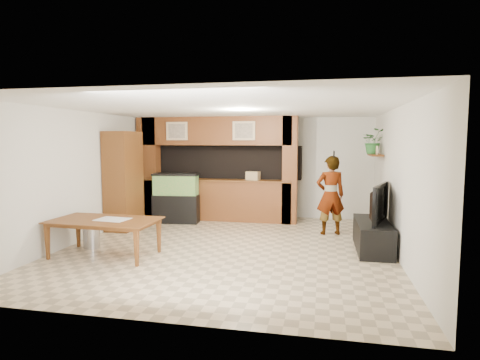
% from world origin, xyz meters
% --- Properties ---
extents(floor, '(6.50, 6.50, 0.00)m').
position_xyz_m(floor, '(0.00, 0.00, 0.00)').
color(floor, tan).
rests_on(floor, ground).
extents(ceiling, '(6.50, 6.50, 0.00)m').
position_xyz_m(ceiling, '(0.00, 0.00, 2.60)').
color(ceiling, white).
rests_on(ceiling, wall_back).
extents(wall_back, '(6.00, 0.00, 6.00)m').
position_xyz_m(wall_back, '(0.00, 3.25, 1.30)').
color(wall_back, beige).
rests_on(wall_back, floor).
extents(wall_left, '(0.00, 6.50, 6.50)m').
position_xyz_m(wall_left, '(-3.00, 0.00, 1.30)').
color(wall_left, beige).
rests_on(wall_left, floor).
extents(wall_right, '(0.00, 6.50, 6.50)m').
position_xyz_m(wall_right, '(3.00, 0.00, 1.30)').
color(wall_right, beige).
rests_on(wall_right, floor).
extents(partition, '(4.20, 0.99, 2.60)m').
position_xyz_m(partition, '(-0.95, 2.64, 1.31)').
color(partition, brown).
rests_on(partition, floor).
extents(wall_clock, '(0.05, 0.25, 0.25)m').
position_xyz_m(wall_clock, '(-2.97, 1.00, 1.90)').
color(wall_clock, black).
rests_on(wall_clock, wall_left).
extents(wall_shelf, '(0.25, 0.90, 0.04)m').
position_xyz_m(wall_shelf, '(2.85, 1.95, 1.70)').
color(wall_shelf, brown).
rests_on(wall_shelf, wall_right).
extents(pantry_cabinet, '(0.55, 0.91, 2.22)m').
position_xyz_m(pantry_cabinet, '(-2.70, 1.06, 1.11)').
color(pantry_cabinet, brown).
rests_on(pantry_cabinet, floor).
extents(trash_can, '(0.30, 0.30, 0.55)m').
position_xyz_m(trash_can, '(-2.52, -0.57, 0.28)').
color(trash_can, '#B2B2B7').
rests_on(trash_can, floor).
extents(aquarium, '(1.10, 0.41, 1.22)m').
position_xyz_m(aquarium, '(-1.79, 1.95, 0.60)').
color(aquarium, black).
rests_on(aquarium, floor).
extents(tv_stand, '(0.58, 1.59, 0.53)m').
position_xyz_m(tv_stand, '(2.65, 0.34, 0.27)').
color(tv_stand, black).
rests_on(tv_stand, floor).
extents(television, '(0.52, 1.21, 0.70)m').
position_xyz_m(television, '(2.65, 0.34, 0.88)').
color(television, black).
rests_on(television, tv_stand).
extents(photo_frame, '(0.03, 0.14, 0.18)m').
position_xyz_m(photo_frame, '(2.85, 1.71, 1.81)').
color(photo_frame, '#C9B186').
rests_on(photo_frame, wall_shelf).
extents(potted_plant, '(0.57, 0.51, 0.56)m').
position_xyz_m(potted_plant, '(2.82, 2.12, 2.00)').
color(potted_plant, '#29682B').
rests_on(potted_plant, wall_shelf).
extents(person, '(0.71, 0.56, 1.70)m').
position_xyz_m(person, '(1.90, 1.46, 0.85)').
color(person, '#9A8154').
rests_on(person, floor).
extents(microphone, '(0.03, 0.09, 0.14)m').
position_xyz_m(microphone, '(1.95, 1.30, 1.73)').
color(microphone, black).
rests_on(microphone, person).
extents(dining_table, '(1.87, 1.08, 0.65)m').
position_xyz_m(dining_table, '(-1.99, -1.05, 0.32)').
color(dining_table, brown).
rests_on(dining_table, floor).
extents(newspaper_a, '(0.59, 0.45, 0.01)m').
position_xyz_m(newspaper_a, '(-1.84, -0.98, 0.65)').
color(newspaper_a, silver).
rests_on(newspaper_a, dining_table).
extents(counter_box, '(0.36, 0.28, 0.21)m').
position_xyz_m(counter_box, '(0.04, 2.45, 1.15)').
color(counter_box, tan).
rests_on(counter_box, partition).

